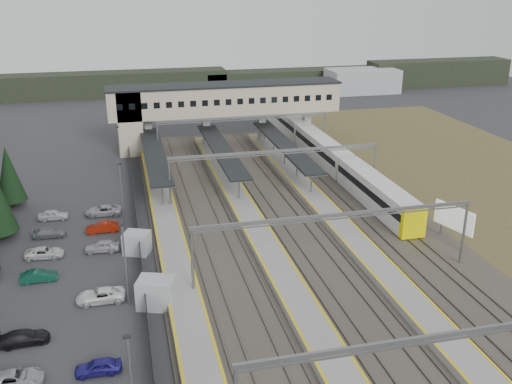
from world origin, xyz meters
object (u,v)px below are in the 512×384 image
object	(u,v)px
relay_cabin_near	(157,293)
footbridge	(209,103)
train	(323,150)
billboard	(454,219)
relay_cabin_far	(137,243)

from	to	relation	value
relay_cabin_near	footbridge	world-z (taller)	footbridge
relay_cabin_near	train	world-z (taller)	train
train	billboard	size ratio (longest dim) A/B	11.71
relay_cabin_near	footbridge	size ratio (longest dim) A/B	0.10
relay_cabin_far	train	bearing A→B (deg)	40.61
footbridge	train	bearing A→B (deg)	-38.68
relay_cabin_far	relay_cabin_near	bearing A→B (deg)	-83.56
footbridge	billboard	xyz separation A→B (m)	(20.10, -45.31, -4.91)
relay_cabin_far	billboard	world-z (taller)	billboard
relay_cabin_near	relay_cabin_far	world-z (taller)	relay_cabin_near
relay_cabin_near	relay_cabin_far	bearing A→B (deg)	96.44
footbridge	billboard	distance (m)	49.81
relay_cabin_far	train	xyz separation A→B (m)	(30.75, 26.36, 0.91)
relay_cabin_far	billboard	xyz separation A→B (m)	(34.56, -5.90, 1.82)
relay_cabin_near	billboard	distance (m)	33.76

